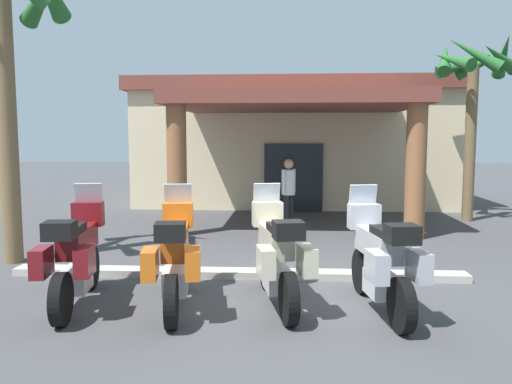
{
  "coord_description": "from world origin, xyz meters",
  "views": [
    {
      "loc": [
        -0.21,
        -7.46,
        2.29
      ],
      "look_at": [
        -0.82,
        2.74,
        1.2
      ],
      "focal_mm": 36.04,
      "sensor_mm": 36.0,
      "label": 1
    }
  ],
  "objects": [
    {
      "name": "ground_plane",
      "position": [
        0.0,
        0.0,
        0.0
      ],
      "size": [
        80.0,
        80.0,
        0.0
      ],
      "primitive_type": "plane",
      "color": "#424244"
    },
    {
      "name": "motel_building",
      "position": [
        0.03,
        11.7,
        2.15
      ],
      "size": [
        10.84,
        11.77,
        4.19
      ],
      "rotation": [
        0.0,
        0.0,
        -0.01
      ],
      "color": "beige",
      "rests_on": "ground_plane"
    },
    {
      "name": "motorcycle_maroon",
      "position": [
        -3.05,
        -0.81,
        0.7
      ],
      "size": [
        0.82,
        2.21,
        1.61
      ],
      "rotation": [
        0.0,
        0.0,
        1.72
      ],
      "color": "black",
      "rests_on": "ground_plane"
    },
    {
      "name": "motorcycle_orange",
      "position": [
        -1.69,
        -0.82,
        0.7
      ],
      "size": [
        0.82,
        2.21,
        1.61
      ],
      "rotation": [
        0.0,
        0.0,
        1.72
      ],
      "color": "black",
      "rests_on": "ground_plane"
    },
    {
      "name": "motorcycle_cream",
      "position": [
        -0.33,
        -0.63,
        0.7
      ],
      "size": [
        0.92,
        2.19,
        1.61
      ],
      "rotation": [
        0.0,
        0.0,
        1.78
      ],
      "color": "black",
      "rests_on": "ground_plane"
    },
    {
      "name": "motorcycle_silver",
      "position": [
        1.03,
        -0.8,
        0.7
      ],
      "size": [
        0.82,
        2.21,
        1.61
      ],
      "rotation": [
        0.0,
        0.0,
        1.72
      ],
      "color": "black",
      "rests_on": "ground_plane"
    },
    {
      "name": "pedestrian",
      "position": [
        -0.16,
        5.24,
        1.02
      ],
      "size": [
        0.35,
        0.45,
        1.75
      ],
      "rotation": [
        0.0,
        0.0,
        2.52
      ],
      "color": "black",
      "rests_on": "ground_plane"
    },
    {
      "name": "palm_tree_roadside",
      "position": [
        -5.21,
        1.54,
        4.15
      ],
      "size": [
        2.43,
        2.51,
        5.62
      ],
      "color": "brown",
      "rests_on": "ground_plane"
    },
    {
      "name": "palm_tree_near_portico",
      "position": [
        4.76,
        6.85,
        3.87
      ],
      "size": [
        2.28,
        2.34,
        5.03
      ],
      "color": "brown",
      "rests_on": "ground_plane"
    },
    {
      "name": "curb_strip",
      "position": [
        -1.01,
        0.76,
        0.06
      ],
      "size": [
        7.44,
        0.36,
        0.12
      ],
      "primitive_type": "cube",
      "color": "#ADA89E",
      "rests_on": "ground_plane"
    }
  ]
}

